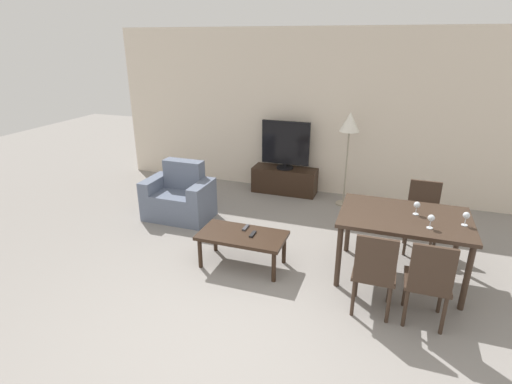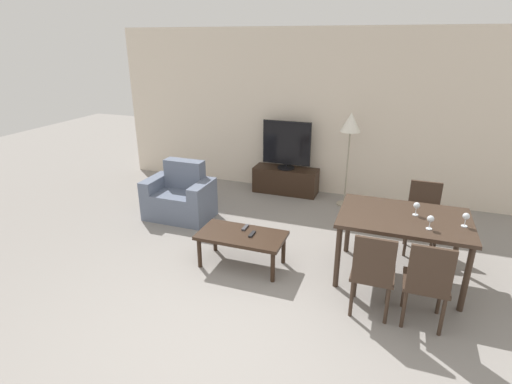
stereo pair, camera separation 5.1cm
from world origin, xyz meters
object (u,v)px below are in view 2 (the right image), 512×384
Objects in this scene: tv at (287,145)px; floor_lamp at (351,127)px; dining_chair_near_right at (427,281)px; remote_secondary at (245,227)px; coffee_table at (242,238)px; dining_table at (404,223)px; tv_stand at (286,180)px; dining_chair_near at (373,271)px; dining_chair_far at (423,214)px; remote_primary at (252,234)px; wine_glass_left at (466,217)px; wine_glass_right at (431,220)px; armchair at (180,198)px; wine_glass_center at (417,206)px.

floor_lamp is at bearing -11.11° from tv.
dining_chair_near_right is 5.85× the size of remote_secondary.
dining_table is at bearing 11.34° from coffee_table.
tv_stand is 1.49m from floor_lamp.
dining_chair_far is (0.47, 1.55, 0.00)m from dining_chair_near.
tv is (0.00, -0.00, 0.63)m from tv_stand.
dining_chair_far is 5.85× the size of remote_primary.
dining_chair_far is at bearing 111.63° from wine_glass_left.
remote_primary is at bearing -44.00° from remote_secondary.
dining_chair_near is 1.00× the size of dining_chair_near_right.
floor_lamp is at bearing -11.24° from tv_stand.
tv is 1.15m from floor_lamp.
dining_chair_near is 0.47m from dining_chair_near_right.
wine_glass_right is at bearing 3.07° from coffee_table.
coffee_table is at bearing -35.21° from armchair.
armchair is 1.10× the size of dining_chair_near_right.
dining_chair_near_right is 2.07m from remote_secondary.
armchair reaches higher than tv_stand.
dining_table is 1.78m from remote_secondary.
dining_chair_near_right is at bearing -53.60° from tv_stand.
coffee_table is 6.89× the size of wine_glass_right.
dining_chair_far is 2.15m from remote_primary.
wine_glass_left reaches higher than remote_primary.
floor_lamp is (-0.86, 1.93, 0.59)m from dining_table.
remote_primary is 1.82m from wine_glass_center.
dining_table is 0.91× the size of floor_lamp.
wine_glass_center is (1.84, 0.42, 0.50)m from coffee_table.
dining_table is 8.99× the size of remote_primary.
wine_glass_center is (2.02, -2.07, 0.64)m from tv_stand.
wine_glass_left is at bearing 28.88° from wine_glass_right.
wine_glass_left is (0.57, -0.06, 0.19)m from dining_table.
dining_chair_far is at bearing -46.42° from floor_lamp.
dining_chair_far is 0.97m from wine_glass_left.
dining_table is (1.91, -2.13, -0.18)m from tv.
dining_table is 9.23× the size of wine_glass_right.
wine_glass_left reaches higher than dining_chair_far.
armchair is at bearing -128.42° from tv_stand.
armchair is 1.17× the size of tv.
wine_glass_left is 1.00× the size of wine_glass_center.
coffee_table is (0.18, -2.48, 0.14)m from tv_stand.
dining_table reaches higher than tv_stand.
wine_glass_left is (2.47, -2.19, 0.01)m from tv.
coffee_table is at bearing 164.08° from dining_chair_near.
dining_chair_near_right reaches higher than coffee_table.
wine_glass_right is at bearing 90.58° from dining_chair_near_right.
wine_glass_right is (2.14, -2.38, 0.64)m from tv_stand.
dining_chair_near_right is at bearing -67.90° from floor_lamp.
wine_glass_center is at bearing 164.67° from wine_glass_left.
remote_secondary is at bearing 159.05° from dining_chair_near.
remote_primary is at bearing -149.18° from dining_chair_far.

